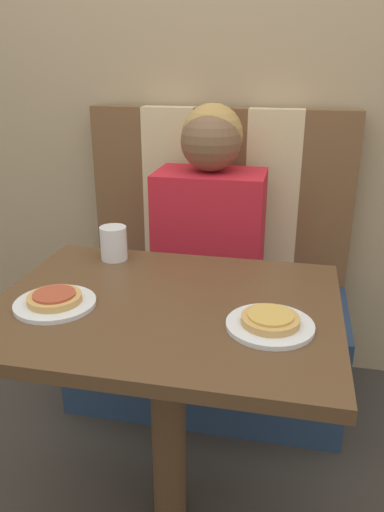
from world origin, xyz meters
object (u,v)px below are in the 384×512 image
Objects in this scene: person at (210,210)px; plate_left at (55,304)px; plate_right at (270,325)px; drinking_cup at (114,243)px; pizza_right at (270,319)px; pizza_left at (54,298)px.

person is 3.57× the size of plate_left.
person reaches higher than plate_left.
plate_right is 1.96× the size of drinking_cup.
pizza_right is (0.27, -0.73, -0.04)m from person.
plate_left is 0.55m from plate_right.
pizza_right is 0.61m from drinking_cup.
pizza_right is (0.55, 0.00, 0.00)m from pizza_left.
person is 0.78m from pizza_right.
pizza_left is at bearing -96.00° from drinking_cup.
plate_left and plate_right have the same top height.
drinking_cup is at bearing -121.02° from person.
plate_right is 1.51× the size of pizza_right.
plate_left is at bearing -110.40° from person.
plate_left is (-0.27, -0.73, -0.06)m from person.
person reaches higher than pizza_left.
person is 0.79m from plate_left.
person reaches higher than pizza_right.
drinking_cup reaches higher than plate_right.
pizza_left is 1.30× the size of drinking_cup.
pizza_left is 0.55m from pizza_right.
plate_right is at bearing 0.00° from plate_left.
pizza_right reaches higher than plate_left.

